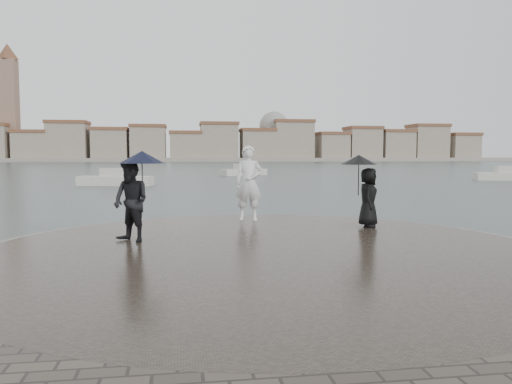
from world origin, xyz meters
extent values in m
plane|color=#2B3835|center=(0.00, 0.00, 0.00)|extent=(400.00, 400.00, 0.00)
cylinder|color=gray|center=(0.00, 3.50, 0.16)|extent=(12.50, 12.50, 0.32)
cylinder|color=#2D261E|center=(0.00, 3.50, 0.18)|extent=(11.90, 11.90, 0.36)
imported|color=white|center=(0.27, 8.05, 1.47)|extent=(0.91, 0.70, 2.23)
imported|color=black|center=(-2.84, 4.80, 1.28)|extent=(1.12, 1.11, 1.83)
cylinder|color=black|center=(-2.59, 4.90, 1.71)|extent=(0.02, 0.02, 0.90)
cone|color=black|center=(-2.59, 4.90, 2.26)|extent=(1.04, 1.04, 0.28)
imported|color=black|center=(3.28, 6.20, 1.16)|extent=(0.78, 0.92, 1.60)
cylinder|color=black|center=(3.03, 6.30, 1.66)|extent=(0.02, 0.02, 0.90)
cone|color=black|center=(3.03, 6.30, 2.18)|extent=(1.00, 1.00, 0.26)
cube|color=gray|center=(0.00, 163.00, 0.60)|extent=(260.00, 20.00, 1.20)
cube|color=gray|center=(-48.00, 160.00, 4.50)|extent=(10.00, 10.00, 9.00)
cube|color=brown|center=(-48.00, 160.00, 9.50)|extent=(10.60, 10.60, 1.00)
cube|color=gray|center=(-37.00, 160.00, 6.00)|extent=(12.00, 10.00, 12.00)
cube|color=brown|center=(-37.00, 160.00, 12.50)|extent=(12.60, 10.60, 1.00)
cube|color=gray|center=(-24.00, 160.00, 5.00)|extent=(11.00, 10.00, 10.00)
cube|color=brown|center=(-24.00, 160.00, 10.50)|extent=(11.60, 10.60, 1.00)
cube|color=gray|center=(-12.00, 160.00, 5.50)|extent=(11.00, 10.00, 11.00)
cube|color=brown|center=(-12.00, 160.00, 11.50)|extent=(11.60, 10.60, 1.00)
cube|color=gray|center=(0.00, 160.00, 4.50)|extent=(10.00, 10.00, 9.00)
cube|color=brown|center=(0.00, 160.00, 9.50)|extent=(10.60, 10.60, 1.00)
cube|color=gray|center=(11.00, 160.00, 6.00)|extent=(12.00, 10.00, 12.00)
cube|color=brown|center=(11.00, 160.00, 12.50)|extent=(12.60, 10.60, 1.00)
cube|color=gray|center=(24.00, 160.00, 5.00)|extent=(11.00, 10.00, 10.00)
cube|color=brown|center=(24.00, 160.00, 10.50)|extent=(11.60, 10.60, 1.00)
cube|color=gray|center=(36.00, 160.00, 6.50)|extent=(13.00, 10.00, 13.00)
cube|color=brown|center=(36.00, 160.00, 13.50)|extent=(13.60, 10.60, 1.00)
cube|color=gray|center=(50.00, 160.00, 4.50)|extent=(10.00, 10.00, 9.00)
cube|color=brown|center=(50.00, 160.00, 9.50)|extent=(10.60, 10.60, 1.00)
cube|color=gray|center=(61.00, 160.00, 5.50)|extent=(11.00, 10.00, 11.00)
cube|color=brown|center=(61.00, 160.00, 11.50)|extent=(11.60, 10.60, 1.00)
cube|color=gray|center=(73.00, 160.00, 5.00)|extent=(11.00, 10.00, 10.00)
cube|color=brown|center=(73.00, 160.00, 10.50)|extent=(11.60, 10.60, 1.00)
cube|color=gray|center=(85.00, 160.00, 6.00)|extent=(12.00, 10.00, 12.00)
cube|color=brown|center=(85.00, 160.00, 12.50)|extent=(12.60, 10.60, 1.00)
cube|color=gray|center=(98.00, 160.00, 4.50)|extent=(10.00, 10.00, 9.00)
cube|color=brown|center=(98.00, 160.00, 9.50)|extent=(10.60, 10.60, 1.00)
cube|color=#846654|center=(-55.00, 162.00, 16.00)|extent=(5.00, 5.00, 32.00)
cone|color=brown|center=(-55.00, 162.00, 34.50)|extent=(6.80, 6.80, 5.00)
sphere|color=gray|center=(30.00, 162.00, 12.00)|extent=(10.00, 10.00, 10.00)
cube|color=beige|center=(5.23, 48.70, 0.25)|extent=(5.61, 3.99, 0.90)
cube|color=beige|center=(5.23, 48.70, 0.85)|extent=(2.33, 2.00, 0.90)
cube|color=beige|center=(27.46, 34.41, 0.25)|extent=(5.73, 3.13, 0.90)
cube|color=beige|center=(27.46, 34.41, 0.85)|extent=(2.26, 1.73, 0.90)
cube|color=beige|center=(-6.58, 31.90, 0.25)|extent=(5.73, 2.94, 0.90)
cube|color=beige|center=(-6.58, 31.90, 0.85)|extent=(2.24, 1.67, 0.90)
camera|label=1|loc=(-1.73, -6.62, 2.32)|focal=35.00mm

